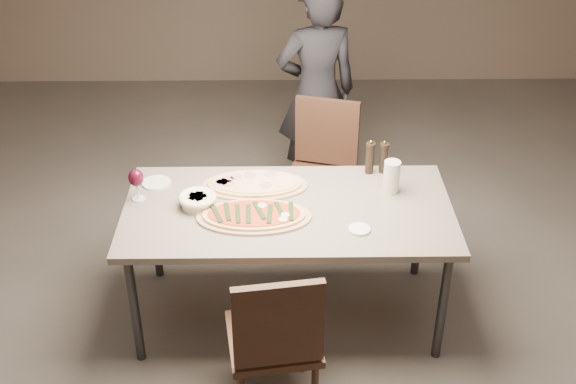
{
  "coord_description": "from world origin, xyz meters",
  "views": [
    {
      "loc": [
        -0.04,
        -3.29,
        2.91
      ],
      "look_at": [
        0.0,
        0.0,
        0.85
      ],
      "focal_mm": 45.0,
      "sensor_mm": 36.0,
      "label": 1
    }
  ],
  "objects_px": {
    "chair_near": "(275,337)",
    "diner": "(317,93)",
    "dining_table": "(288,216)",
    "pepper_mill_left": "(384,157)",
    "chair_far": "(323,163)",
    "bread_basket": "(198,200)",
    "ham_pizza": "(255,184)",
    "carafe": "(391,177)",
    "zucchini_pizza": "(254,216)"
  },
  "relations": [
    {
      "from": "chair_near",
      "to": "diner",
      "type": "bearing_deg",
      "value": 74.06
    },
    {
      "from": "dining_table",
      "to": "pepper_mill_left",
      "type": "height_order",
      "value": "pepper_mill_left"
    },
    {
      "from": "chair_far",
      "to": "pepper_mill_left",
      "type": "bearing_deg",
      "value": 139.11
    },
    {
      "from": "dining_table",
      "to": "diner",
      "type": "height_order",
      "value": "diner"
    },
    {
      "from": "bread_basket",
      "to": "pepper_mill_left",
      "type": "distance_m",
      "value": 1.12
    },
    {
      "from": "ham_pizza",
      "to": "dining_table",
      "type": "bearing_deg",
      "value": -31.14
    },
    {
      "from": "carafe",
      "to": "diner",
      "type": "bearing_deg",
      "value": 106.11
    },
    {
      "from": "zucchini_pizza",
      "to": "chair_far",
      "type": "height_order",
      "value": "chair_far"
    },
    {
      "from": "diner",
      "to": "carafe",
      "type": "bearing_deg",
      "value": 94.14
    },
    {
      "from": "zucchini_pizza",
      "to": "carafe",
      "type": "xyz_separation_m",
      "value": [
        0.76,
        0.26,
        0.08
      ]
    },
    {
      "from": "ham_pizza",
      "to": "pepper_mill_left",
      "type": "distance_m",
      "value": 0.77
    },
    {
      "from": "chair_far",
      "to": "diner",
      "type": "distance_m",
      "value": 0.6
    },
    {
      "from": "dining_table",
      "to": "diner",
      "type": "relative_size",
      "value": 1.12
    },
    {
      "from": "chair_near",
      "to": "carafe",
      "type": "bearing_deg",
      "value": 46.47
    },
    {
      "from": "chair_near",
      "to": "chair_far",
      "type": "height_order",
      "value": "chair_far"
    },
    {
      "from": "dining_table",
      "to": "zucchini_pizza",
      "type": "height_order",
      "value": "zucchini_pizza"
    },
    {
      "from": "dining_table",
      "to": "diner",
      "type": "distance_m",
      "value": 1.43
    },
    {
      "from": "carafe",
      "to": "chair_near",
      "type": "height_order",
      "value": "carafe"
    },
    {
      "from": "zucchini_pizza",
      "to": "ham_pizza",
      "type": "xyz_separation_m",
      "value": [
        -0.01,
        0.32,
        -0.0
      ]
    },
    {
      "from": "chair_far",
      "to": "carafe",
      "type": "bearing_deg",
      "value": 131.1
    },
    {
      "from": "carafe",
      "to": "ham_pizza",
      "type": "bearing_deg",
      "value": 175.35
    },
    {
      "from": "zucchini_pizza",
      "to": "pepper_mill_left",
      "type": "relative_size",
      "value": 2.98
    },
    {
      "from": "zucchini_pizza",
      "to": "chair_far",
      "type": "xyz_separation_m",
      "value": [
        0.42,
        0.97,
        -0.24
      ]
    },
    {
      "from": "bread_basket",
      "to": "chair_near",
      "type": "height_order",
      "value": "chair_near"
    },
    {
      "from": "ham_pizza",
      "to": "chair_far",
      "type": "height_order",
      "value": "chair_far"
    },
    {
      "from": "bread_basket",
      "to": "pepper_mill_left",
      "type": "bearing_deg",
      "value": 19.02
    },
    {
      "from": "diner",
      "to": "bread_basket",
      "type": "bearing_deg",
      "value": 50.85
    },
    {
      "from": "chair_far",
      "to": "diner",
      "type": "relative_size",
      "value": 0.59
    },
    {
      "from": "carafe",
      "to": "chair_near",
      "type": "distance_m",
      "value": 1.17
    },
    {
      "from": "ham_pizza",
      "to": "diner",
      "type": "xyz_separation_m",
      "value": [
        0.41,
        1.18,
        0.03
      ]
    },
    {
      "from": "zucchini_pizza",
      "to": "carafe",
      "type": "bearing_deg",
      "value": 10.98
    },
    {
      "from": "chair_near",
      "to": "bread_basket",
      "type": "bearing_deg",
      "value": 110.18
    },
    {
      "from": "pepper_mill_left",
      "to": "chair_far",
      "type": "height_order",
      "value": "pepper_mill_left"
    },
    {
      "from": "pepper_mill_left",
      "to": "diner",
      "type": "distance_m",
      "value": 1.08
    },
    {
      "from": "zucchini_pizza",
      "to": "carafe",
      "type": "relative_size",
      "value": 3.19
    },
    {
      "from": "ham_pizza",
      "to": "chair_near",
      "type": "bearing_deg",
      "value": -64.78
    },
    {
      "from": "chair_far",
      "to": "zucchini_pizza",
      "type": "bearing_deg",
      "value": 81.97
    },
    {
      "from": "dining_table",
      "to": "bread_basket",
      "type": "bearing_deg",
      "value": 178.19
    },
    {
      "from": "chair_near",
      "to": "dining_table",
      "type": "bearing_deg",
      "value": 76.49
    },
    {
      "from": "diner",
      "to": "zucchini_pizza",
      "type": "bearing_deg",
      "value": 63.1
    },
    {
      "from": "pepper_mill_left",
      "to": "bread_basket",
      "type": "bearing_deg",
      "value": -160.98
    },
    {
      "from": "zucchini_pizza",
      "to": "bread_basket",
      "type": "height_order",
      "value": "bread_basket"
    },
    {
      "from": "ham_pizza",
      "to": "bread_basket",
      "type": "distance_m",
      "value": 0.37
    },
    {
      "from": "chair_far",
      "to": "diner",
      "type": "bearing_deg",
      "value": -72.28
    },
    {
      "from": "ham_pizza",
      "to": "chair_near",
      "type": "relative_size",
      "value": 0.65
    },
    {
      "from": "chair_far",
      "to": "bread_basket",
      "type": "bearing_deg",
      "value": 64.75
    },
    {
      "from": "pepper_mill_left",
      "to": "zucchini_pizza",
      "type": "bearing_deg",
      "value": -147.13
    },
    {
      "from": "dining_table",
      "to": "bread_basket",
      "type": "relative_size",
      "value": 8.65
    },
    {
      "from": "ham_pizza",
      "to": "diner",
      "type": "relative_size",
      "value": 0.38
    },
    {
      "from": "diner",
      "to": "ham_pizza",
      "type": "bearing_deg",
      "value": 58.99
    }
  ]
}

